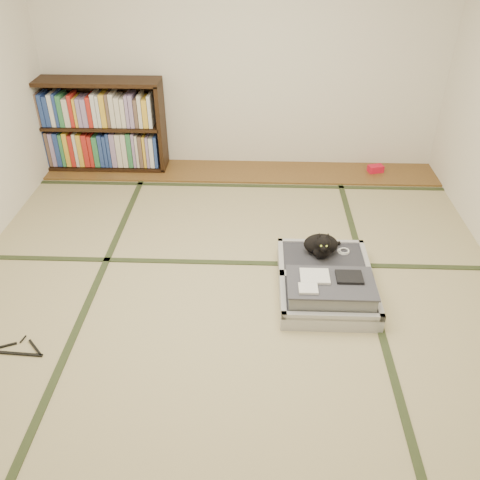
{
  "coord_description": "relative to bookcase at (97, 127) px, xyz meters",
  "views": [
    {
      "loc": [
        0.17,
        -2.79,
        2.34
      ],
      "look_at": [
        0.05,
        0.35,
        0.25
      ],
      "focal_mm": 38.0,
      "sensor_mm": 36.0,
      "label": 1
    }
  ],
  "objects": [
    {
      "name": "red_item",
      "position": [
        2.85,
        -0.04,
        -0.4
      ],
      "size": [
        0.17,
        0.13,
        0.07
      ],
      "primitive_type": "cube",
      "rotation": [
        0.0,
        0.0,
        0.27
      ],
      "color": "red",
      "rests_on": "wood_strip"
    },
    {
      "name": "bookcase",
      "position": [
        0.0,
        0.0,
        0.0
      ],
      "size": [
        1.35,
        0.31,
        0.92
      ],
      "color": "black",
      "rests_on": "wood_strip"
    },
    {
      "name": "floor",
      "position": [
        1.46,
        -2.07,
        -0.45
      ],
      "size": [
        4.5,
        4.5,
        0.0
      ],
      "primitive_type": "plane",
      "color": "tan",
      "rests_on": "ground"
    },
    {
      "name": "cat",
      "position": [
        2.12,
        -1.71,
        -0.23
      ],
      "size": [
        0.3,
        0.3,
        0.24
      ],
      "color": "black",
      "rests_on": "suitcase"
    },
    {
      "name": "hanger",
      "position": [
        0.15,
        -2.65,
        -0.44
      ],
      "size": [
        0.37,
        0.18,
        0.01
      ],
      "color": "black",
      "rests_on": "floor"
    },
    {
      "name": "cable_coil",
      "position": [
        2.3,
        -1.67,
        -0.31
      ],
      "size": [
        0.09,
        0.09,
        0.02
      ],
      "color": "white",
      "rests_on": "suitcase"
    },
    {
      "name": "wood_strip",
      "position": [
        1.46,
        -0.07,
        -0.44
      ],
      "size": [
        4.0,
        0.5,
        0.02
      ],
      "primitive_type": "cube",
      "color": "brown",
      "rests_on": "ground"
    },
    {
      "name": "room_shell",
      "position": [
        1.46,
        -2.07,
        1.01
      ],
      "size": [
        4.5,
        4.5,
        4.5
      ],
      "color": "white",
      "rests_on": "ground"
    },
    {
      "name": "suitcase",
      "position": [
        2.14,
        -2.01,
        -0.36
      ],
      "size": [
        0.67,
        0.89,
        0.26
      ],
      "color": "#9F9FA3",
      "rests_on": "floor"
    },
    {
      "name": "tatami_borders",
      "position": [
        1.46,
        -1.58,
        -0.45
      ],
      "size": [
        4.0,
        4.5,
        0.01
      ],
      "color": "#2D381E",
      "rests_on": "ground"
    }
  ]
}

